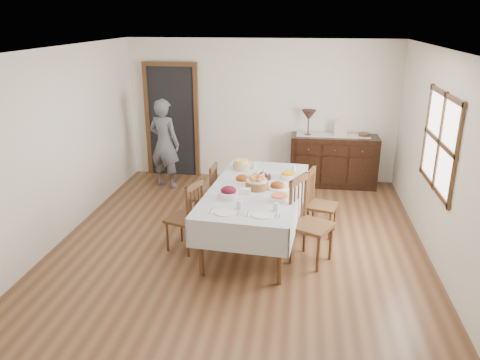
# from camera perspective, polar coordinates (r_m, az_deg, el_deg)

# --- Properties ---
(ground) EXTENTS (6.00, 6.00, 0.00)m
(ground) POSITION_cam_1_polar(r_m,az_deg,el_deg) (6.40, -0.12, -8.34)
(ground) COLOR brown
(room_shell) EXTENTS (5.02, 6.02, 2.65)m
(room_shell) POSITION_cam_1_polar(r_m,az_deg,el_deg) (6.25, -0.93, 7.03)
(room_shell) COLOR white
(room_shell) RESTS_ON ground
(dining_table) EXTENTS (1.39, 2.45, 0.81)m
(dining_table) POSITION_cam_1_polar(r_m,az_deg,el_deg) (6.28, 1.95, -1.75)
(dining_table) COLOR silver
(dining_table) RESTS_ON ground
(chair_left_near) EXTENTS (0.52, 0.52, 0.97)m
(chair_left_near) POSITION_cam_1_polar(r_m,az_deg,el_deg) (6.21, -6.48, -4.36)
(chair_left_near) COLOR #51331B
(chair_left_near) RESTS_ON ground
(chair_left_far) EXTENTS (0.40, 0.40, 0.91)m
(chair_left_far) POSITION_cam_1_polar(r_m,az_deg,el_deg) (7.03, -4.18, -1.65)
(chair_left_far) COLOR #51331B
(chair_left_far) RESTS_ON ground
(chair_right_near) EXTENTS (0.62, 0.62, 1.11)m
(chair_right_near) POSITION_cam_1_polar(r_m,az_deg,el_deg) (5.94, 8.29, -4.85)
(chair_right_near) COLOR #51331B
(chair_right_near) RESTS_ON ground
(chair_right_far) EXTENTS (0.49, 0.49, 0.96)m
(chair_right_far) POSITION_cam_1_polar(r_m,az_deg,el_deg) (6.74, 9.59, -2.62)
(chair_right_far) COLOR #51331B
(chair_right_far) RESTS_ON ground
(sideboard) EXTENTS (1.56, 0.56, 0.93)m
(sideboard) POSITION_cam_1_polar(r_m,az_deg,el_deg) (8.72, 11.31, 2.31)
(sideboard) COLOR black
(sideboard) RESTS_ON ground
(person) EXTENTS (0.62, 0.49, 1.72)m
(person) POSITION_cam_1_polar(r_m,az_deg,el_deg) (8.50, -9.22, 4.76)
(person) COLOR #585A63
(person) RESTS_ON ground
(bread_basket) EXTENTS (0.31, 0.31, 0.18)m
(bread_basket) POSITION_cam_1_polar(r_m,az_deg,el_deg) (6.19, 2.07, -0.39)
(bread_basket) COLOR brown
(bread_basket) RESTS_ON dining_table
(egg_basket) EXTENTS (0.26, 0.26, 0.11)m
(egg_basket) POSITION_cam_1_polar(r_m,az_deg,el_deg) (6.59, 2.66, 0.46)
(egg_basket) COLOR black
(egg_basket) RESTS_ON dining_table
(ham_platter_a) EXTENTS (0.28, 0.28, 0.11)m
(ham_platter_a) POSITION_cam_1_polar(r_m,az_deg,el_deg) (6.48, 0.29, 0.11)
(ham_platter_a) COLOR white
(ham_platter_a) RESTS_ON dining_table
(ham_platter_b) EXTENTS (0.28, 0.28, 0.11)m
(ham_platter_b) POSITION_cam_1_polar(r_m,az_deg,el_deg) (6.23, 4.59, -0.74)
(ham_platter_b) COLOR white
(ham_platter_b) RESTS_ON dining_table
(beet_bowl) EXTENTS (0.26, 0.26, 0.15)m
(beet_bowl) POSITION_cam_1_polar(r_m,az_deg,el_deg) (5.89, -1.40, -1.59)
(beet_bowl) COLOR white
(beet_bowl) RESTS_ON dining_table
(carrot_bowl) EXTENTS (0.23, 0.23, 0.09)m
(carrot_bowl) POSITION_cam_1_polar(r_m,az_deg,el_deg) (6.62, 5.87, 0.54)
(carrot_bowl) COLOR white
(carrot_bowl) RESTS_ON dining_table
(pineapple_bowl) EXTENTS (0.26, 0.26, 0.14)m
(pineapple_bowl) POSITION_cam_1_polar(r_m,az_deg,el_deg) (6.97, 0.19, 1.83)
(pineapple_bowl) COLOR tan
(pineapple_bowl) RESTS_ON dining_table
(casserole_dish) EXTENTS (0.25, 0.25, 0.07)m
(casserole_dish) POSITION_cam_1_polar(r_m,az_deg,el_deg) (5.83, 4.79, -2.16)
(casserole_dish) COLOR white
(casserole_dish) RESTS_ON dining_table
(butter_dish) EXTENTS (0.15, 0.10, 0.07)m
(butter_dish) POSITION_cam_1_polar(r_m,az_deg,el_deg) (6.02, 0.65, -1.36)
(butter_dish) COLOR white
(butter_dish) RESTS_ON dining_table
(setting_left) EXTENTS (0.43, 0.31, 0.10)m
(setting_left) POSITION_cam_1_polar(r_m,az_deg,el_deg) (5.50, -1.32, -3.63)
(setting_left) COLOR white
(setting_left) RESTS_ON dining_table
(setting_right) EXTENTS (0.43, 0.31, 0.10)m
(setting_right) POSITION_cam_1_polar(r_m,az_deg,el_deg) (5.44, 3.25, -3.91)
(setting_right) COLOR white
(setting_right) RESTS_ON dining_table
(glass_far_a) EXTENTS (0.06, 0.06, 0.11)m
(glass_far_a) POSITION_cam_1_polar(r_m,az_deg,el_deg) (7.00, 1.75, 1.80)
(glass_far_a) COLOR silver
(glass_far_a) RESTS_ON dining_table
(glass_far_b) EXTENTS (0.06, 0.06, 0.09)m
(glass_far_b) POSITION_cam_1_polar(r_m,az_deg,el_deg) (6.96, 6.58, 1.50)
(glass_far_b) COLOR silver
(glass_far_b) RESTS_ON dining_table
(runner) EXTENTS (1.30, 0.35, 0.01)m
(runner) POSITION_cam_1_polar(r_m,az_deg,el_deg) (8.63, 11.26, 5.38)
(runner) COLOR silver
(runner) RESTS_ON sideboard
(table_lamp) EXTENTS (0.26, 0.26, 0.46)m
(table_lamp) POSITION_cam_1_polar(r_m,az_deg,el_deg) (8.49, 8.38, 7.74)
(table_lamp) COLOR brown
(table_lamp) RESTS_ON sideboard
(picture_frame) EXTENTS (0.22, 0.08, 0.28)m
(picture_frame) POSITION_cam_1_polar(r_m,az_deg,el_deg) (8.53, 12.15, 6.09)
(picture_frame) COLOR beige
(picture_frame) RESTS_ON sideboard
(deco_bowl) EXTENTS (0.20, 0.20, 0.06)m
(deco_bowl) POSITION_cam_1_polar(r_m,az_deg,el_deg) (8.68, 14.90, 5.34)
(deco_bowl) COLOR #51331B
(deco_bowl) RESTS_ON sideboard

